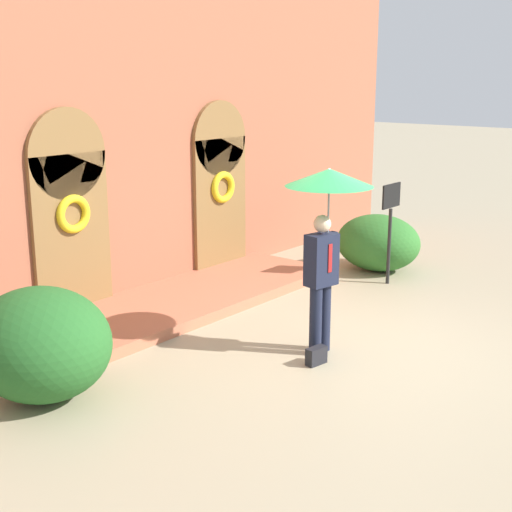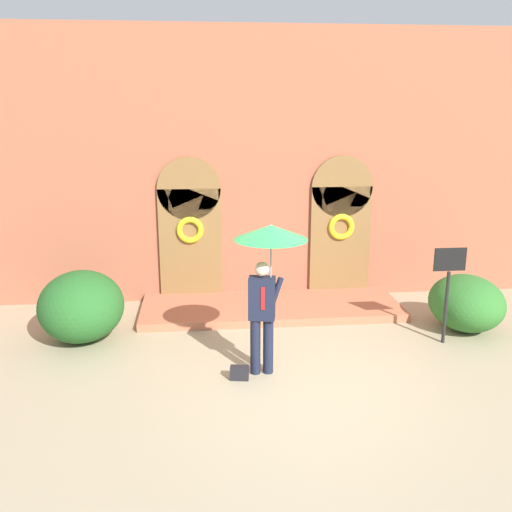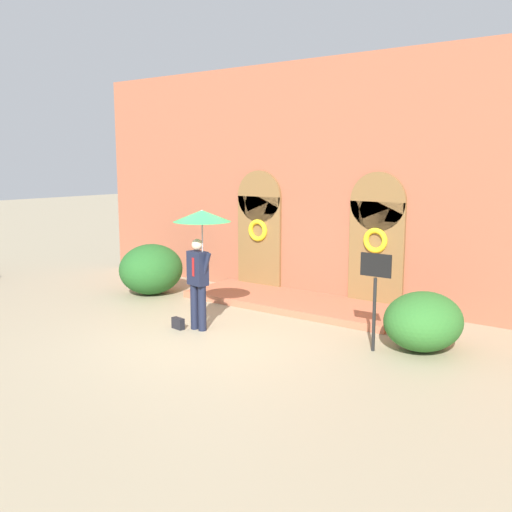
{
  "view_description": "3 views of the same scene",
  "coord_description": "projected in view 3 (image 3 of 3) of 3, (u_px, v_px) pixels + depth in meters",
  "views": [
    {
      "loc": [
        -7.69,
        -4.46,
        3.48
      ],
      "look_at": [
        -0.06,
        1.74,
        0.97
      ],
      "focal_mm": 50.0,
      "sensor_mm": 36.0,
      "label": 1
    },
    {
      "loc": [
        -1.4,
        -7.77,
        4.07
      ],
      "look_at": [
        -0.43,
        1.78,
        1.51
      ],
      "focal_mm": 40.0,
      "sensor_mm": 36.0,
      "label": 2
    },
    {
      "loc": [
        6.81,
        -7.74,
        3.25
      ],
      "look_at": [
        0.1,
        1.44,
        1.38
      ],
      "focal_mm": 40.0,
      "sensor_mm": 36.0,
      "label": 3
    }
  ],
  "objects": [
    {
      "name": "person_with_umbrella",
      "position": [
        201.0,
        233.0,
        10.84
      ],
      "size": [
        1.1,
        1.1,
        2.36
      ],
      "color": "#191E33",
      "rests_on": "ground"
    },
    {
      "name": "ground_plane",
      "position": [
        206.0,
        338.0,
        10.65
      ],
      "size": [
        80.0,
        80.0,
        0.0
      ],
      "primitive_type": "plane",
      "color": "tan"
    },
    {
      "name": "handbag",
      "position": [
        178.0,
        323.0,
        11.24
      ],
      "size": [
        0.3,
        0.16,
        0.22
      ],
      "primitive_type": "cube",
      "rotation": [
        0.0,
        0.0,
        -0.16
      ],
      "color": "black",
      "rests_on": "ground"
    },
    {
      "name": "building_facade",
      "position": [
        320.0,
        187.0,
        13.53
      ],
      "size": [
        14.0,
        2.3,
        5.6
      ],
      "color": "#9E563D",
      "rests_on": "ground"
    },
    {
      "name": "shrub_left",
      "position": [
        151.0,
        269.0,
        14.16
      ],
      "size": [
        1.48,
        1.63,
        1.25
      ],
      "primitive_type": "ellipsoid",
      "color": "#235B23",
      "rests_on": "ground"
    },
    {
      "name": "shrub_right",
      "position": [
        423.0,
        321.0,
        9.94
      ],
      "size": [
        1.33,
        1.56,
        1.02
      ],
      "primitive_type": "ellipsoid",
      "color": "#2D6B28",
      "rests_on": "ground"
    },
    {
      "name": "sign_post",
      "position": [
        375.0,
        286.0,
        9.76
      ],
      "size": [
        0.56,
        0.06,
        1.72
      ],
      "color": "black",
      "rests_on": "ground"
    }
  ]
}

